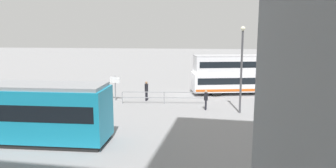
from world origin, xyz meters
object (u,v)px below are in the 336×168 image
pedestrian_crossing (206,99)px  street_lamp (242,63)px  pedestrian_near_railing (146,90)px  info_sign (115,84)px  double_decker_bus (248,74)px

pedestrian_crossing → street_lamp: 4.08m
pedestrian_crossing → street_lamp: street_lamp is taller
pedestrian_near_railing → info_sign: info_sign is taller
pedestrian_near_railing → info_sign: 2.93m
pedestrian_near_railing → street_lamp: (-8.06, 3.49, 2.89)m
info_sign → street_lamp: 11.66m
street_lamp → pedestrian_crossing: bearing=-15.4°
pedestrian_crossing → street_lamp: bearing=164.6°
pedestrian_crossing → info_sign: (8.28, -2.54, 0.65)m
double_decker_bus → street_lamp: bearing=78.2°
double_decker_bus → pedestrian_crossing: bearing=59.0°
pedestrian_crossing → pedestrian_near_railing: bearing=-27.0°
double_decker_bus → pedestrian_near_railing: double_decker_bus is taller
info_sign → street_lamp: size_ratio=0.34×
pedestrian_near_railing → info_sign: size_ratio=0.78×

